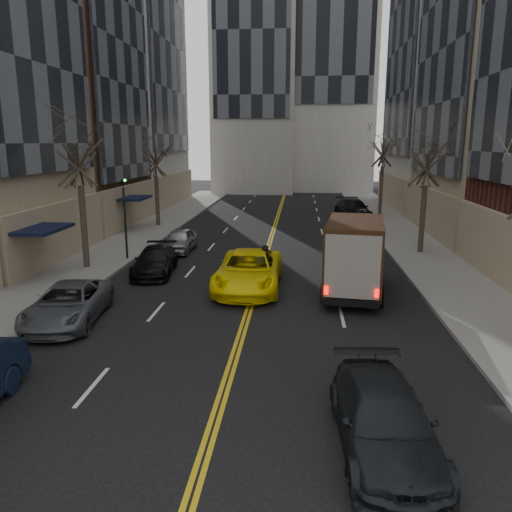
{
  "coord_description": "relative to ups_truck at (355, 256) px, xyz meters",
  "views": [
    {
      "loc": [
        1.86,
        -3.62,
        6.3
      ],
      "look_at": [
        0.3,
        14.21,
        2.2
      ],
      "focal_mm": 35.0,
      "sensor_mm": 36.0,
      "label": 1
    }
  ],
  "objects": [
    {
      "name": "parked_rt_a",
      "position": [
        0.9,
        10.08,
        -0.97
      ],
      "size": [
        1.86,
        4.06,
        1.29
      ],
      "primitive_type": "imported",
      "rotation": [
        0.0,
        0.0,
        0.13
      ],
      "color": "#505258",
      "rests_on": "ground"
    },
    {
      "name": "parked_lf_e",
      "position": [
        -9.3,
        7.6,
        -0.96
      ],
      "size": [
        1.58,
        3.9,
        1.33
      ],
      "primitive_type": "imported",
      "rotation": [
        0.0,
        0.0,
        0.0
      ],
      "color": "#95969C",
      "rests_on": "ground"
    },
    {
      "name": "taxi",
      "position": [
        -4.5,
        0.29,
        -0.8
      ],
      "size": [
        2.74,
        5.92,
        1.64
      ],
      "primitive_type": "imported",
      "rotation": [
        0.0,
        0.0,
        -0.0
      ],
      "color": "yellow",
      "rests_on": "ground"
    },
    {
      "name": "tree_lf_mid",
      "position": [
        -13.0,
        3.0,
        4.98
      ],
      "size": [
        3.2,
        3.2,
        8.91
      ],
      "color": "#382D23",
      "rests_on": "sidewalk_left"
    },
    {
      "name": "sidewalk_left",
      "position": [
        -13.2,
        10.0,
        -1.54
      ],
      "size": [
        4.0,
        66.0,
        0.15
      ],
      "primitive_type": "cube",
      "color": "slate",
      "rests_on": "ground"
    },
    {
      "name": "parked_rt_c",
      "position": [
        2.1,
        21.22,
        -0.79
      ],
      "size": [
        2.99,
        5.92,
        1.65
      ],
      "primitive_type": "imported",
      "rotation": [
        0.0,
        0.0,
        0.12
      ],
      "color": "black",
      "rests_on": "ground"
    },
    {
      "name": "parked_lf_c",
      "position": [
        -10.5,
        -4.35,
        -0.94
      ],
      "size": [
        2.79,
        5.09,
        1.35
      ],
      "primitive_type": "imported",
      "rotation": [
        0.0,
        0.0,
        0.12
      ],
      "color": "#53565C",
      "rests_on": "ground"
    },
    {
      "name": "observer_sedan",
      "position": [
        -0.51,
        -11.13,
        -0.94
      ],
      "size": [
        2.13,
        4.77,
        1.36
      ],
      "rotation": [
        0.0,
        0.0,
        0.05
      ],
      "color": "black",
      "rests_on": "ground"
    },
    {
      "name": "tree_rt_far",
      "position": [
        4.6,
        23.0,
        5.12
      ],
      "size": [
        3.2,
        3.2,
        9.11
      ],
      "color": "#382D23",
      "rests_on": "sidewalk_right"
    },
    {
      "name": "ups_truck",
      "position": [
        0.0,
        0.0,
        0.0
      ],
      "size": [
        2.99,
        6.1,
        3.21
      ],
      "rotation": [
        0.0,
        0.0,
        -0.14
      ],
      "color": "black",
      "rests_on": "ground"
    },
    {
      "name": "pedestrian",
      "position": [
        -3.78,
        1.02,
        -0.71
      ],
      "size": [
        0.55,
        0.73,
        1.82
      ],
      "primitive_type": "imported",
      "rotation": [
        0.0,
        0.0,
        1.39
      ],
      "color": "black",
      "rests_on": "ground"
    },
    {
      "name": "traffic_signal",
      "position": [
        -11.6,
        4.99,
        1.2
      ],
      "size": [
        0.29,
        0.26,
        4.7
      ],
      "color": "black",
      "rests_on": "sidewalk_left"
    },
    {
      "name": "tree_rt_mid",
      "position": [
        4.6,
        8.0,
        4.55
      ],
      "size": [
        3.2,
        3.2,
        8.32
      ],
      "color": "#382D23",
      "rests_on": "sidewalk_right"
    },
    {
      "name": "parked_rt_b",
      "position": [
        0.9,
        13.08,
        -0.85
      ],
      "size": [
        2.99,
        5.73,
        1.54
      ],
      "primitive_type": "imported",
      "rotation": [
        0.0,
        0.0,
        -0.08
      ],
      "color": "#B8BBC1",
      "rests_on": "ground"
    },
    {
      "name": "parked_lf_d",
      "position": [
        -9.3,
        2.45,
        -0.97
      ],
      "size": [
        2.25,
        4.6,
        1.29
      ],
      "primitive_type": "imported",
      "rotation": [
        0.0,
        0.0,
        0.1
      ],
      "color": "black",
      "rests_on": "ground"
    },
    {
      "name": "sidewalk_right",
      "position": [
        4.8,
        10.0,
        -1.54
      ],
      "size": [
        4.0,
        66.0,
        0.15
      ],
      "primitive_type": "cube",
      "color": "slate",
      "rests_on": "ground"
    },
    {
      "name": "tree_lf_far",
      "position": [
        -13.0,
        16.0,
        4.41
      ],
      "size": [
        3.2,
        3.2,
        8.12
      ],
      "color": "#382D23",
      "rests_on": "sidewalk_left"
    }
  ]
}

